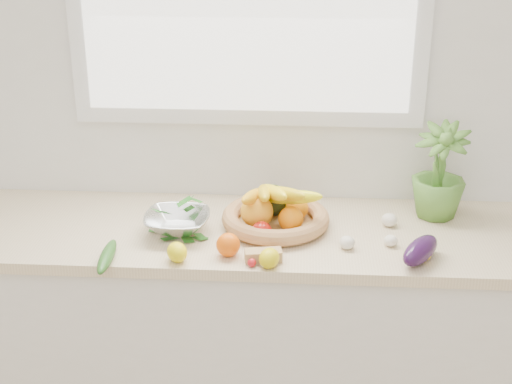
# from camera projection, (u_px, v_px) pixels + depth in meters

# --- Properties ---
(back_wall) EXTENTS (4.50, 0.02, 2.70)m
(back_wall) POSITION_uv_depth(u_px,v_px,m) (248.00, 84.00, 2.64)
(back_wall) COLOR white
(back_wall) RESTS_ON ground
(counter_cabinet) EXTENTS (2.20, 0.58, 0.86)m
(counter_cabinet) POSITION_uv_depth(u_px,v_px,m) (243.00, 339.00, 2.72)
(counter_cabinet) COLOR silver
(counter_cabinet) RESTS_ON ground
(countertop) EXTENTS (2.24, 0.62, 0.04)m
(countertop) POSITION_uv_depth(u_px,v_px,m) (242.00, 233.00, 2.55)
(countertop) COLOR beige
(countertop) RESTS_ON counter_cabinet
(orange_loose) EXTENTS (0.10, 0.10, 0.08)m
(orange_loose) POSITION_uv_depth(u_px,v_px,m) (228.00, 245.00, 2.33)
(orange_loose) COLOR #EF5A07
(orange_loose) RESTS_ON countertop
(lemon_a) EXTENTS (0.10, 0.10, 0.06)m
(lemon_a) POSITION_uv_depth(u_px,v_px,m) (177.00, 252.00, 2.30)
(lemon_a) COLOR yellow
(lemon_a) RESTS_ON countertop
(lemon_b) EXTENTS (0.08, 0.10, 0.06)m
(lemon_b) POSITION_uv_depth(u_px,v_px,m) (269.00, 258.00, 2.26)
(lemon_b) COLOR yellow
(lemon_b) RESTS_ON countertop
(lemon_c) EXTENTS (0.09, 0.10, 0.06)m
(lemon_c) POSITION_uv_depth(u_px,v_px,m) (421.00, 252.00, 2.30)
(lemon_c) COLOR yellow
(lemon_c) RESTS_ON countertop
(apple) EXTENTS (0.10, 0.10, 0.07)m
(apple) POSITION_uv_depth(u_px,v_px,m) (262.00, 232.00, 2.43)
(apple) COLOR #B3170E
(apple) RESTS_ON countertop
(ginger) EXTENTS (0.13, 0.07, 0.04)m
(ginger) POSITION_uv_depth(u_px,v_px,m) (263.00, 255.00, 2.31)
(ginger) COLOR tan
(ginger) RESTS_ON countertop
(garlic_a) EXTENTS (0.06, 0.06, 0.04)m
(garlic_a) POSITION_uv_depth(u_px,v_px,m) (347.00, 243.00, 2.38)
(garlic_a) COLOR white
(garlic_a) RESTS_ON countertop
(garlic_b) EXTENTS (0.06, 0.06, 0.05)m
(garlic_b) POSITION_uv_depth(u_px,v_px,m) (389.00, 220.00, 2.55)
(garlic_b) COLOR white
(garlic_b) RESTS_ON countertop
(garlic_c) EXTENTS (0.06, 0.06, 0.04)m
(garlic_c) POSITION_uv_depth(u_px,v_px,m) (391.00, 241.00, 2.40)
(garlic_c) COLOR white
(garlic_c) RESTS_ON countertop
(eggplant) EXTENTS (0.17, 0.21, 0.08)m
(eggplant) POSITION_uv_depth(u_px,v_px,m) (420.00, 250.00, 2.30)
(eggplant) COLOR #290E36
(eggplant) RESTS_ON countertop
(cucumber) EXTENTS (0.05, 0.23, 0.04)m
(cucumber) POSITION_uv_depth(u_px,v_px,m) (107.00, 256.00, 2.30)
(cucumber) COLOR #1B5418
(cucumber) RESTS_ON countertop
(radish) EXTENTS (0.03, 0.03, 0.03)m
(radish) POSITION_uv_depth(u_px,v_px,m) (252.00, 263.00, 2.27)
(radish) COLOR red
(radish) RESTS_ON countertop
(potted_herb) EXTENTS (0.24, 0.24, 0.35)m
(potted_herb) POSITION_uv_depth(u_px,v_px,m) (439.00, 171.00, 2.57)
(potted_herb) COLOR #528731
(potted_herb) RESTS_ON countertop
(fruit_basket) EXTENTS (0.51, 0.51, 0.19)m
(fruit_basket) POSITION_uv_depth(u_px,v_px,m) (275.00, 212.00, 2.53)
(fruit_basket) COLOR tan
(fruit_basket) RESTS_ON countertop
(colander_with_spinach) EXTENTS (0.23, 0.23, 0.12)m
(colander_with_spinach) POSITION_uv_depth(u_px,v_px,m) (177.00, 218.00, 2.48)
(colander_with_spinach) COLOR silver
(colander_with_spinach) RESTS_ON countertop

